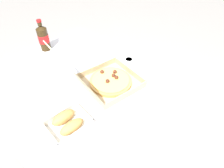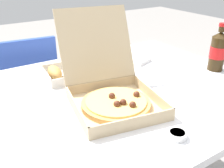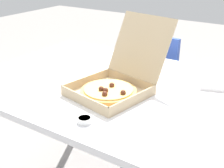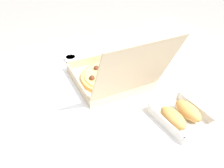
# 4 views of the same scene
# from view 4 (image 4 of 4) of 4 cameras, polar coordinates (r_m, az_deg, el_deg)

# --- Properties ---
(dining_table) EXTENTS (1.42, 0.95, 0.73)m
(dining_table) POSITION_cam_4_polar(r_m,az_deg,el_deg) (1.11, 3.87, -4.53)
(dining_table) COLOR white
(dining_table) RESTS_ON ground_plane
(pizza_box_open) EXTENTS (0.37, 0.47, 0.31)m
(pizza_box_open) POSITION_cam_4_polar(r_m,az_deg,el_deg) (1.08, 0.29, 1.88)
(pizza_box_open) COLOR tan
(pizza_box_open) RESTS_ON dining_table
(bread_side_box) EXTENTS (0.17, 0.20, 0.06)m
(bread_side_box) POSITION_cam_4_polar(r_m,az_deg,el_deg) (0.95, 14.93, -6.61)
(bread_side_box) COLOR white
(bread_side_box) RESTS_ON dining_table
(dipping_sauce_cup) EXTENTS (0.06, 0.06, 0.02)m
(dipping_sauce_cup) POSITION_cam_4_polar(r_m,az_deg,el_deg) (1.28, -9.09, 5.61)
(dipping_sauce_cup) COLOR white
(dipping_sauce_cup) RESTS_ON dining_table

